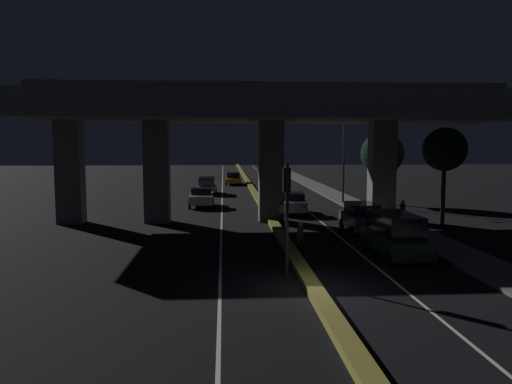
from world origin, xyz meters
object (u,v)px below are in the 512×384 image
object	(u,v)px
car_taxi_yellow_third_oncoming	(233,178)
motorcycle_white_filtering_far	(277,205)
car_silver_lead_oncoming	(201,197)
motorcycle_blue_filtering_mid	(282,214)
pedestrian_on_sidewalk	(403,215)
car_silver_third	(293,203)
motorcycle_red_filtering_near	(300,238)
traffic_light_left_of_median	(287,199)
street_lamp	(340,150)
car_dark_green_lead	(395,235)
car_silver_second_oncoming	(207,185)
car_grey_second	(361,217)

from	to	relation	value
car_taxi_yellow_third_oncoming	motorcycle_white_filtering_far	bearing A→B (deg)	7.80
car_silver_lead_oncoming	motorcycle_blue_filtering_mid	size ratio (longest dim) A/B	2.27
car_silver_lead_oncoming	pedestrian_on_sidewalk	world-z (taller)	pedestrian_on_sidewalk
car_taxi_yellow_third_oncoming	motorcycle_blue_filtering_mid	xyz separation A→B (m)	(2.59, -30.92, -0.16)
car_silver_third	motorcycle_white_filtering_far	world-z (taller)	car_silver_third
motorcycle_red_filtering_near	motorcycle_blue_filtering_mid	bearing A→B (deg)	3.34
traffic_light_left_of_median	street_lamp	xyz separation A→B (m)	(7.56, 23.04, 1.55)
motorcycle_red_filtering_near	car_dark_green_lead	bearing A→B (deg)	-112.09
car_dark_green_lead	car_silver_third	distance (m)	14.78
car_silver_second_oncoming	car_taxi_yellow_third_oncoming	bearing A→B (deg)	165.87
car_silver_third	motorcycle_white_filtering_far	size ratio (longest dim) A/B	2.11
street_lamp	car_silver_lead_oncoming	distance (m)	12.57
car_dark_green_lead	car_grey_second	world-z (taller)	car_dark_green_lead
car_dark_green_lead	motorcycle_red_filtering_near	bearing A→B (deg)	62.31
car_taxi_yellow_third_oncoming	motorcycle_blue_filtering_mid	bearing A→B (deg)	6.37
car_grey_second	car_silver_lead_oncoming	distance (m)	15.96
street_lamp	motorcycle_blue_filtering_mid	size ratio (longest dim) A/B	4.40
car_silver_lead_oncoming	car_taxi_yellow_third_oncoming	world-z (taller)	car_silver_lead_oncoming
car_silver_third	traffic_light_left_of_median	bearing A→B (deg)	173.15
motorcycle_white_filtering_far	car_silver_third	bearing A→B (deg)	-127.82
car_silver_second_oncoming	car_silver_third	bearing A→B (deg)	24.70
motorcycle_blue_filtering_mid	pedestrian_on_sidewalk	bearing A→B (deg)	-115.11
street_lamp	car_dark_green_lead	size ratio (longest dim) A/B	1.66
car_silver_third	pedestrian_on_sidewalk	distance (m)	9.75
car_silver_third	pedestrian_on_sidewalk	xyz separation A→B (m)	(5.48, -8.06, 0.24)
car_silver_second_oncoming	car_dark_green_lead	bearing A→B (deg)	18.23
car_dark_green_lead	car_taxi_yellow_third_oncoming	bearing A→B (deg)	7.16
motorcycle_blue_filtering_mid	motorcycle_red_filtering_near	bearing A→B (deg)	-175.83
car_taxi_yellow_third_oncoming	traffic_light_left_of_median	bearing A→B (deg)	3.21
street_lamp	pedestrian_on_sidewalk	xyz separation A→B (m)	(0.56, -13.78, -3.59)
car_silver_lead_oncoming	car_silver_second_oncoming	size ratio (longest dim) A/B	0.99
traffic_light_left_of_median	motorcycle_blue_filtering_mid	bearing A→B (deg)	84.17
car_silver_lead_oncoming	motorcycle_white_filtering_far	size ratio (longest dim) A/B	2.11
car_silver_third	car_silver_second_oncoming	world-z (taller)	car_silver_second_oncoming
car_dark_green_lead	motorcycle_white_filtering_far	size ratio (longest dim) A/B	2.47
car_silver_lead_oncoming	car_taxi_yellow_third_oncoming	size ratio (longest dim) A/B	0.85
street_lamp	motorcycle_red_filtering_near	distance (m)	19.73
car_grey_second	car_silver_second_oncoming	bearing A→B (deg)	23.84
traffic_light_left_of_median	car_silver_second_oncoming	distance (m)	32.70
motorcycle_red_filtering_near	car_taxi_yellow_third_oncoming	bearing A→B (deg)	7.29
car_dark_green_lead	car_silver_lead_oncoming	distance (m)	21.45
car_dark_green_lead	car_silver_lead_oncoming	xyz separation A→B (m)	(-9.78, 19.09, -0.29)
motorcycle_red_filtering_near	motorcycle_blue_filtering_mid	size ratio (longest dim) A/B	1.01
car_grey_second	car_silver_second_oncoming	size ratio (longest dim) A/B	1.01
motorcycle_blue_filtering_mid	car_silver_lead_oncoming	bearing A→B (deg)	37.29
car_silver_second_oncoming	motorcycle_blue_filtering_mid	distance (m)	20.04
street_lamp	motorcycle_white_filtering_far	size ratio (longest dim) A/B	4.10
car_dark_green_lead	car_silver_lead_oncoming	bearing A→B (deg)	25.07
car_silver_third	motorcycle_blue_filtering_mid	distance (m)	4.42
car_grey_second	pedestrian_on_sidewalk	xyz separation A→B (m)	(2.42, -0.23, 0.17)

